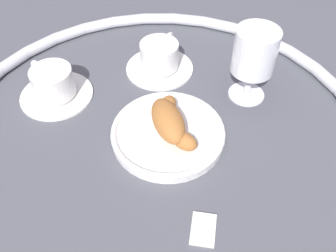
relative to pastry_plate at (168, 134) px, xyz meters
name	(u,v)px	position (x,y,z in m)	size (l,w,h in m)	color
ground_plane	(157,137)	(0.00, -0.02, -0.01)	(2.20, 2.20, 0.00)	#4C4F56
table_chrome_rim	(157,132)	(0.00, -0.02, 0.00)	(0.73, 0.73, 0.02)	silver
pastry_plate	(168,134)	(0.00, 0.00, 0.00)	(0.19, 0.19, 0.02)	white
croissant_large	(170,121)	(0.00, 0.00, 0.03)	(0.13, 0.10, 0.04)	#AD6B33
coffee_cup_near	(54,85)	(-0.09, -0.22, 0.02)	(0.14, 0.14, 0.06)	white
coffee_cup_far	(160,58)	(-0.18, -0.03, 0.02)	(0.14, 0.14, 0.06)	white
juice_glass_left	(254,55)	(-0.12, 0.14, 0.08)	(0.08, 0.08, 0.14)	white
sugar_packet	(203,229)	(0.16, 0.06, -0.01)	(0.05, 0.03, 0.01)	white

